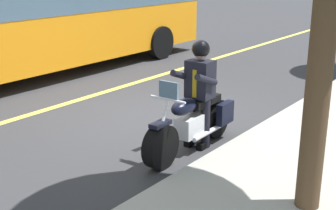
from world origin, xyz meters
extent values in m
plane|color=#333335|center=(0.00, 0.00, 0.00)|extent=(80.00, 80.00, 0.00)
cube|color=#E5DB4C|center=(0.00, -2.00, 0.01)|extent=(60.00, 0.16, 0.01)
cylinder|color=black|center=(1.70, 1.55, 0.33)|extent=(0.67, 0.22, 0.66)
cylinder|color=black|center=(0.16, 1.49, 0.33)|extent=(0.67, 0.22, 0.66)
cube|color=silver|center=(0.91, 1.52, 0.42)|extent=(0.57, 0.30, 0.32)
ellipsoid|color=black|center=(1.11, 1.53, 0.78)|extent=(0.57, 0.30, 0.24)
cube|color=black|center=(0.56, 1.51, 0.74)|extent=(0.71, 0.30, 0.12)
cube|color=black|center=(0.20, 1.71, 0.48)|extent=(0.40, 0.13, 0.36)
cube|color=black|center=(0.21, 1.28, 0.48)|extent=(0.40, 0.13, 0.36)
cylinder|color=silver|center=(1.68, 1.54, 0.60)|extent=(0.35, 0.06, 0.76)
cylinder|color=silver|center=(1.53, 1.54, 1.00)|extent=(0.06, 0.60, 0.04)
cube|color=black|center=(1.70, 1.55, 0.68)|extent=(0.37, 0.17, 0.06)
cylinder|color=silver|center=(0.60, 1.67, 0.26)|extent=(0.90, 0.11, 0.08)
cube|color=slate|center=(1.51, 1.54, 1.12)|extent=(0.05, 0.32, 0.28)
cylinder|color=black|center=(0.65, 1.63, 0.42)|extent=(0.14, 0.14, 0.84)
cube|color=black|center=(0.71, 1.63, 0.05)|extent=(0.26, 0.12, 0.10)
cylinder|color=black|center=(0.66, 1.39, 0.42)|extent=(0.14, 0.14, 0.84)
cube|color=black|center=(0.72, 1.39, 0.05)|extent=(0.26, 0.12, 0.10)
cube|color=black|center=(0.66, 1.51, 1.12)|extent=(0.33, 0.41, 0.60)
cube|color=#B28C14|center=(0.82, 1.52, 1.08)|extent=(0.03, 0.07, 0.44)
cylinder|color=black|center=(0.83, 1.74, 1.18)|extent=(0.55, 0.12, 0.28)
cylinder|color=black|center=(0.84, 1.30, 1.18)|extent=(0.55, 0.12, 0.28)
sphere|color=tan|center=(0.66, 1.51, 1.55)|extent=(0.22, 0.22, 0.22)
sphere|color=black|center=(0.66, 1.51, 1.60)|extent=(0.28, 0.28, 0.28)
cube|color=orange|center=(-0.87, -4.58, 1.77)|extent=(11.00, 2.50, 2.85)
cylinder|color=black|center=(-4.47, -5.78, 0.50)|extent=(1.00, 0.30, 1.00)
cylinder|color=black|center=(-4.47, -3.38, 0.50)|extent=(1.00, 0.30, 1.00)
cylinder|color=#42301E|center=(1.71, 3.75, 1.76)|extent=(0.28, 0.28, 3.22)
camera|label=1|loc=(6.55, 5.41, 2.90)|focal=49.50mm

